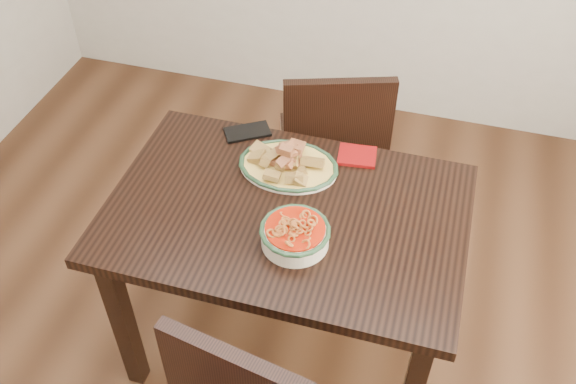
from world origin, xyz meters
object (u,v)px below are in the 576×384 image
(chair_far, at_px, (333,145))
(smartphone, at_px, (247,132))
(fish_plate, at_px, (288,159))
(noodle_bowl, at_px, (295,233))
(dining_table, at_px, (286,232))

(chair_far, bearing_deg, smartphone, 32.34)
(chair_far, relative_size, smartphone, 5.52)
(smartphone, bearing_deg, fish_plate, -68.54)
(chair_far, bearing_deg, noodle_bowl, 75.19)
(dining_table, height_order, chair_far, chair_far)
(dining_table, bearing_deg, chair_far, 88.90)
(fish_plate, bearing_deg, chair_far, 82.54)
(noodle_bowl, bearing_deg, fish_plate, 109.52)
(dining_table, xyz_separation_m, smartphone, (-0.24, 0.33, 0.11))
(fish_plate, bearing_deg, noodle_bowl, -70.48)
(chair_far, relative_size, fish_plate, 2.65)
(dining_table, xyz_separation_m, noodle_bowl, (0.06, -0.13, 0.15))
(chair_far, height_order, fish_plate, chair_far)
(dining_table, distance_m, noodle_bowl, 0.21)
(fish_plate, height_order, smartphone, fish_plate)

